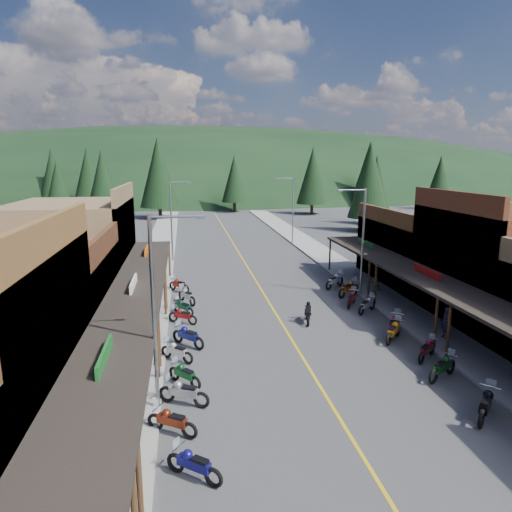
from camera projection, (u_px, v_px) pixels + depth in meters
name	position (u px, v px, depth m)	size (l,w,h in m)	color
ground	(293.00, 342.00, 25.50)	(220.00, 220.00, 0.00)	#38383A
centerline	(246.00, 264.00, 44.83)	(0.15, 90.00, 0.01)	gold
sidewalk_west	(155.00, 266.00, 43.49)	(3.40, 94.00, 0.15)	gray
sidewalk_east	(331.00, 260.00, 46.14)	(3.40, 94.00, 0.15)	gray
shop_west_2	(38.00, 301.00, 24.53)	(10.90, 9.00, 6.20)	#3F2111
shop_west_3	(76.00, 250.00, 33.60)	(10.90, 10.20, 8.20)	brown
shop_east_2	(502.00, 266.00, 28.51)	(10.90, 9.00, 8.20)	#562B19
shop_east_3	(423.00, 251.00, 37.99)	(10.90, 10.20, 6.20)	#4C2D16
streetlight_0	(157.00, 305.00, 17.72)	(2.16, 0.18, 8.00)	gray
streetlight_1	(173.00, 218.00, 44.79)	(2.16, 0.18, 8.00)	gray
streetlight_2	(361.00, 237.00, 33.37)	(2.16, 0.18, 8.00)	gray
streetlight_3	(292.00, 207.00, 54.64)	(2.16, 0.18, 8.00)	gray
ridge_hill	(201.00, 190.00, 156.00)	(310.00, 140.00, 60.00)	black
pine_1	(88.00, 175.00, 88.03)	(5.88, 5.88, 12.50)	black
pine_2	(158.00, 172.00, 78.40)	(6.72, 6.72, 14.00)	black
pine_3	(234.00, 179.00, 88.58)	(5.04, 5.04, 11.00)	black
pine_4	(313.00, 175.00, 84.75)	(5.88, 5.88, 12.50)	black
pine_5	(369.00, 170.00, 98.63)	(6.72, 6.72, 14.00)	black
pine_6	(440.00, 178.00, 93.03)	(5.04, 5.04, 11.00)	black
pine_7	(53.00, 174.00, 92.61)	(5.88, 5.88, 12.50)	black
pine_8	(58.00, 192.00, 59.59)	(4.48, 4.48, 10.00)	black
pine_9	(376.00, 184.00, 71.34)	(4.93, 4.93, 10.80)	black
pine_10	(103.00, 182.00, 69.70)	(5.38, 5.38, 11.60)	black
pine_11	(370.00, 181.00, 63.80)	(5.82, 5.82, 12.40)	black
bike_west_3	(194.00, 463.00, 14.41)	(0.69, 2.07, 1.19)	navy
bike_west_4	(172.00, 420.00, 16.80)	(0.69, 2.07, 1.18)	#641E0D
bike_west_5	(184.00, 391.00, 18.82)	(0.74, 2.21, 1.26)	gray
bike_west_6	(184.00, 373.00, 20.53)	(0.67, 2.01, 1.15)	#0E481F
bike_west_7	(177.00, 350.00, 23.01)	(0.67, 2.00, 1.14)	#AFAFB5
bike_west_8	(188.00, 335.00, 24.81)	(0.76, 2.29, 1.31)	navy
bike_west_9	(183.00, 315.00, 28.30)	(0.66, 1.98, 1.13)	maroon
bike_west_10	(183.00, 306.00, 30.03)	(0.65, 1.95, 1.11)	#0D4227
bike_west_11	(187.00, 295.00, 32.26)	(0.75, 2.24, 1.28)	gray
bike_west_12	(179.00, 284.00, 35.18)	(0.70, 2.10, 1.20)	maroon
bike_east_4	(486.00, 403.00, 17.83)	(0.77, 2.30, 1.32)	black
bike_east_5	(443.00, 366.00, 21.12)	(0.73, 2.18, 1.25)	#0B3B11
bike_east_6	(427.00, 349.00, 23.22)	(0.68, 2.03, 1.16)	maroon
bike_east_7	(394.00, 330.00, 25.55)	(0.75, 2.24, 1.28)	#C6720E
bike_east_8	(394.00, 324.00, 26.45)	(0.78, 2.35, 1.34)	maroon
bike_east_9	(367.00, 304.00, 30.37)	(0.69, 2.08, 1.19)	#97969B
bike_east_10	(352.00, 298.00, 31.70)	(0.72, 2.17, 1.24)	maroon
bike_east_11	(349.00, 288.00, 34.01)	(0.78, 2.35, 1.34)	#A84C0C
bike_east_12	(335.00, 280.00, 36.21)	(0.78, 2.34, 1.34)	#AEADB3
rider_on_bike	(307.00, 314.00, 28.46)	(0.95, 1.98, 1.45)	black
pedestrian_east_a	(446.00, 323.00, 25.54)	(0.67, 0.44, 1.82)	#252132
pedestrian_east_b	(375.00, 281.00, 34.89)	(0.76, 0.44, 1.57)	brown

